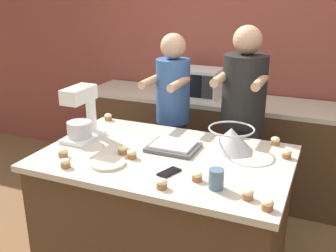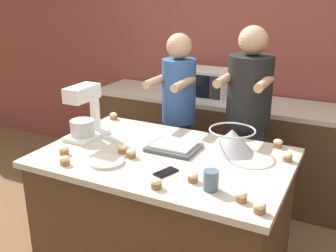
# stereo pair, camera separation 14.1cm
# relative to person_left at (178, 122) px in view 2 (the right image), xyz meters

# --- Properties ---
(back_wall) EXTENTS (10.00, 0.06, 2.70)m
(back_wall) POSITION_rel_person_left_xyz_m (0.28, 0.96, 0.49)
(back_wall) COLOR brown
(back_wall) RESTS_ON ground_plane
(island_counter) EXTENTS (1.58, 1.03, 0.92)m
(island_counter) POSITION_rel_person_left_xyz_m (0.28, -0.80, -0.40)
(island_counter) COLOR #4C331E
(island_counter) RESTS_ON ground_plane
(back_counter) EXTENTS (2.80, 0.60, 0.94)m
(back_counter) POSITION_rel_person_left_xyz_m (0.28, 0.61, -0.39)
(back_counter) COLOR #4C331E
(back_counter) RESTS_ON ground_plane
(person_left) EXTENTS (0.30, 0.48, 1.59)m
(person_left) POSITION_rel_person_left_xyz_m (0.00, 0.00, 0.00)
(person_left) COLOR #33384C
(person_left) RESTS_ON ground_plane
(person_right) EXTENTS (0.35, 0.51, 1.68)m
(person_right) POSITION_rel_person_left_xyz_m (0.59, 0.00, 0.02)
(person_right) COLOR #33384C
(person_right) RESTS_ON ground_plane
(stand_mixer) EXTENTS (0.20, 0.30, 0.38)m
(stand_mixer) POSITION_rel_person_left_xyz_m (-0.36, -0.78, 0.23)
(stand_mixer) COLOR white
(stand_mixer) RESTS_ON island_counter
(mixing_bowl) EXTENTS (0.30, 0.30, 0.15)m
(mixing_bowl) POSITION_rel_person_left_xyz_m (0.64, -0.56, 0.14)
(mixing_bowl) COLOR #BCBCC1
(mixing_bowl) RESTS_ON island_counter
(baking_tray) EXTENTS (0.32, 0.26, 0.04)m
(baking_tray) POSITION_rel_person_left_xyz_m (0.29, -0.69, 0.08)
(baking_tray) COLOR #4C4C51
(baking_tray) RESTS_ON island_counter
(microwave_oven) EXTENTS (0.49, 0.33, 0.27)m
(microwave_oven) POSITION_rel_person_left_xyz_m (-0.02, 0.61, 0.21)
(microwave_oven) COLOR silver
(microwave_oven) RESTS_ON back_counter
(cell_phone) EXTENTS (0.11, 0.16, 0.01)m
(cell_phone) POSITION_rel_person_left_xyz_m (0.41, -1.03, 0.07)
(cell_phone) COLOR black
(cell_phone) RESTS_ON island_counter
(drinking_glass) EXTENTS (0.08, 0.08, 0.11)m
(drinking_glass) POSITION_rel_person_left_xyz_m (0.71, -1.10, 0.12)
(drinking_glass) COLOR slate
(drinking_glass) RESTS_ON island_counter
(small_plate) EXTENTS (0.21, 0.21, 0.02)m
(small_plate) POSITION_rel_person_left_xyz_m (0.02, -1.07, 0.07)
(small_plate) COLOR beige
(small_plate) RESTS_ON island_counter
(cupcake_0) EXTENTS (0.06, 0.06, 0.06)m
(cupcake_0) POSITION_rel_person_left_xyz_m (0.59, -1.06, 0.09)
(cupcake_0) COLOR #9E6038
(cupcake_0) RESTS_ON island_counter
(cupcake_1) EXTENTS (0.06, 0.06, 0.06)m
(cupcake_1) POSITION_rel_person_left_xyz_m (1.00, -1.21, 0.09)
(cupcake_1) COLOR #9E6038
(cupcake_1) RESTS_ON island_counter
(cupcake_2) EXTENTS (0.06, 0.06, 0.06)m
(cupcake_2) POSITION_rel_person_left_xyz_m (0.02, -0.90, 0.09)
(cupcake_2) COLOR #9E6038
(cupcake_2) RESTS_ON island_counter
(cupcake_3) EXTENTS (0.06, 0.06, 0.06)m
(cupcake_3) POSITION_rel_person_left_xyz_m (0.89, -1.15, 0.09)
(cupcake_3) COLOR #9E6038
(cupcake_3) RESTS_ON island_counter
(cupcake_4) EXTENTS (0.06, 0.06, 0.06)m
(cupcake_4) POSITION_rel_person_left_xyz_m (0.44, -1.22, 0.09)
(cupcake_4) COLOR #9E6038
(cupcake_4) RESTS_ON island_counter
(cupcake_5) EXTENTS (0.06, 0.06, 0.06)m
(cupcake_5) POSITION_rel_person_left_xyz_m (0.90, -0.35, 0.09)
(cupcake_5) COLOR #9E6038
(cupcake_5) RESTS_ON island_counter
(cupcake_6) EXTENTS (0.06, 0.06, 0.06)m
(cupcake_6) POSITION_rel_person_left_xyz_m (1.00, -0.55, 0.09)
(cupcake_6) COLOR #9E6038
(cupcake_6) RESTS_ON island_counter
(cupcake_7) EXTENTS (0.06, 0.06, 0.06)m
(cupcake_7) POSITION_rel_person_left_xyz_m (-0.42, -0.34, 0.09)
(cupcake_7) COLOR #9E6038
(cupcake_7) RESTS_ON island_counter
(cupcake_8) EXTENTS (0.06, 0.06, 0.06)m
(cupcake_8) POSITION_rel_person_left_xyz_m (0.11, -0.93, 0.09)
(cupcake_8) COLOR #9E6038
(cupcake_8) RESTS_ON island_counter
(cupcake_9) EXTENTS (0.06, 0.06, 0.06)m
(cupcake_9) POSITION_rel_person_left_xyz_m (-0.19, -1.20, 0.09)
(cupcake_9) COLOR #9E6038
(cupcake_9) RESTS_ON island_counter
(cupcake_10) EXTENTS (0.06, 0.06, 0.06)m
(cupcake_10) POSITION_rel_person_left_xyz_m (-0.30, -1.08, 0.09)
(cupcake_10) COLOR #9E6038
(cupcake_10) RESTS_ON island_counter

